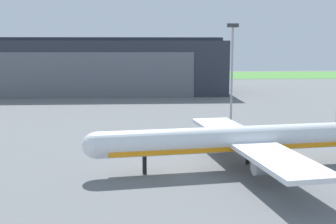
% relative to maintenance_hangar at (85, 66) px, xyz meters
% --- Properties ---
extents(ground_plane, '(440.00, 440.00, 0.00)m').
position_rel_maintenance_hangar_xyz_m(ground_plane, '(25.27, -98.32, -9.17)').
color(ground_plane, slate).
extents(grass_field_strip, '(440.00, 56.00, 0.08)m').
position_rel_maintenance_hangar_xyz_m(grass_field_strip, '(25.27, 83.59, -9.13)').
color(grass_field_strip, '#4B8B3B').
rests_on(grass_field_strip, ground_plane).
extents(maintenance_hangar, '(96.38, 33.37, 19.26)m').
position_rel_maintenance_hangar_xyz_m(maintenance_hangar, '(0.00, 0.00, 0.00)').
color(maintenance_hangar, '#2D333D').
rests_on(maintenance_hangar, ground_plane).
extents(airliner_near_left, '(42.17, 36.26, 11.77)m').
position_rel_maintenance_hangar_xyz_m(airliner_near_left, '(33.67, -97.20, -5.21)').
color(airliner_near_left, silver).
rests_on(airliner_near_left, ground_plane).
extents(apron_light_mast, '(2.40, 0.50, 21.12)m').
position_rel_maintenance_hangar_xyz_m(apron_light_mast, '(38.94, -63.72, 3.06)').
color(apron_light_mast, '#99999E').
rests_on(apron_light_mast, ground_plane).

